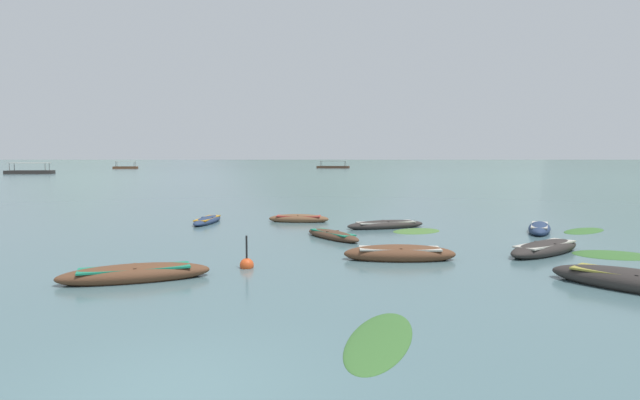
# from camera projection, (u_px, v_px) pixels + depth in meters

# --- Properties ---
(ground_plane) EXTENTS (6000.00, 6000.00, 0.00)m
(ground_plane) POSITION_uv_depth(u_px,v_px,m) (301.00, 159.00, 1501.88)
(ground_plane) COLOR slate
(mountain_1) EXTENTS (840.62, 840.62, 237.18)m
(mountain_1) POSITION_uv_depth(u_px,v_px,m) (75.00, 128.00, 2009.55)
(mountain_1) COLOR slate
(mountain_1) RESTS_ON ground
(mountain_2) EXTENTS (1094.42, 1094.42, 367.32)m
(mountain_2) POSITION_uv_depth(u_px,v_px,m) (331.00, 115.00, 2212.57)
(mountain_2) COLOR #56665B
(mountain_2) RESTS_ON ground
(mountain_3) EXTENTS (1307.47, 1307.47, 300.51)m
(mountain_3) POSITION_uv_depth(u_px,v_px,m) (499.00, 124.00, 2294.17)
(mountain_3) COLOR slate
(mountain_3) RESTS_ON ground
(rowboat_0) EXTENTS (2.34, 3.55, 0.54)m
(rowboat_0) POSITION_uv_depth(u_px,v_px,m) (539.00, 228.00, 23.80)
(rowboat_0) COLOR navy
(rowboat_0) RESTS_ON ground
(rowboat_1) EXTENTS (4.18, 2.24, 0.58)m
(rowboat_1) POSITION_uv_depth(u_px,v_px,m) (135.00, 274.00, 14.41)
(rowboat_1) COLOR brown
(rowboat_1) RESTS_ON ground
(rowboat_2) EXTENTS (2.54, 3.45, 0.43)m
(rowboat_2) POSITION_uv_depth(u_px,v_px,m) (333.00, 235.00, 21.92)
(rowboat_2) COLOR #4C3323
(rowboat_2) RESTS_ON ground
(rowboat_4) EXTENTS (3.89, 3.33, 0.57)m
(rowboat_4) POSITION_uv_depth(u_px,v_px,m) (545.00, 249.00, 18.44)
(rowboat_4) COLOR #2D2826
(rowboat_4) RESTS_ON ground
(rowboat_5) EXTENTS (4.09, 2.12, 0.47)m
(rowboat_5) POSITION_uv_depth(u_px,v_px,m) (386.00, 225.00, 25.20)
(rowboat_5) COLOR #2D2826
(rowboat_5) RESTS_ON ground
(rowboat_6) EXTENTS (1.37, 3.67, 0.41)m
(rowboat_6) POSITION_uv_depth(u_px,v_px,m) (207.00, 220.00, 27.15)
(rowboat_6) COLOR navy
(rowboat_6) RESTS_ON ground
(rowboat_7) EXTENTS (3.28, 1.41, 0.51)m
(rowboat_7) POSITION_uv_depth(u_px,v_px,m) (299.00, 219.00, 27.62)
(rowboat_7) COLOR brown
(rowboat_7) RESTS_ON ground
(rowboat_8) EXTENTS (3.75, 1.42, 0.62)m
(rowboat_8) POSITION_uv_depth(u_px,v_px,m) (400.00, 254.00, 17.35)
(rowboat_8) COLOR brown
(rowboat_8) RESTS_ON ground
(ferry_0) EXTENTS (7.43, 3.71, 2.54)m
(ferry_0) POSITION_uv_depth(u_px,v_px,m) (126.00, 167.00, 162.13)
(ferry_0) COLOR brown
(ferry_0) RESTS_ON ground
(ferry_1) EXTENTS (10.85, 5.45, 2.54)m
(ferry_1) POSITION_uv_depth(u_px,v_px,m) (333.00, 167.00, 170.48)
(ferry_1) COLOR #4C3323
(ferry_1) RESTS_ON ground
(ferry_2) EXTENTS (9.42, 4.94, 2.54)m
(ferry_2) POSITION_uv_depth(u_px,v_px,m) (30.00, 172.00, 110.22)
(ferry_2) COLOR #2D2826
(ferry_2) RESTS_ON ground
(mooring_buoy) EXTENTS (0.43, 0.43, 1.13)m
(mooring_buoy) POSITION_uv_depth(u_px,v_px,m) (247.00, 265.00, 16.04)
(mooring_buoy) COLOR #DB4C1E
(mooring_buoy) RESTS_ON ground
(weed_patch_0) EXTENTS (3.15, 2.89, 0.14)m
(weed_patch_0) POSITION_uv_depth(u_px,v_px,m) (584.00, 231.00, 24.12)
(weed_patch_0) COLOR #38662D
(weed_patch_0) RESTS_ON ground
(weed_patch_1) EXTENTS (2.15, 3.63, 0.14)m
(weed_patch_1) POSITION_uv_depth(u_px,v_px,m) (380.00, 340.00, 9.70)
(weed_patch_1) COLOR #38662D
(weed_patch_1) RESTS_ON ground
(weed_patch_2) EXTENTS (3.01, 2.49, 0.14)m
(weed_patch_2) POSITION_uv_depth(u_px,v_px,m) (613.00, 255.00, 18.14)
(weed_patch_2) COLOR #38662D
(weed_patch_2) RESTS_ON ground
(weed_patch_3) EXTENTS (2.96, 2.74, 0.14)m
(weed_patch_3) POSITION_uv_depth(u_px,v_px,m) (416.00, 231.00, 24.06)
(weed_patch_3) COLOR #477033
(weed_patch_3) RESTS_ON ground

